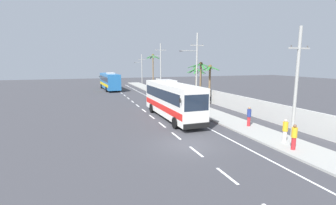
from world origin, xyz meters
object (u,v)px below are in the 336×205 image
object	(u,v)px
utility_pole_distant	(142,68)
coach_bus_foreground	(172,99)
pedestrian_near_kerb	(294,136)
palm_second	(210,76)
utility_pole_far	(160,65)
palm_nearest	(153,63)
motorcycle_beside_bus	(162,100)
palm_fourth	(201,72)
palm_third	(196,76)
utility_pole_nearest	(296,82)
utility_pole_mid	(196,66)
coach_bus_far_lane	(110,81)
pedestrian_far_walk	(285,130)
pedestrian_midwalk	(249,116)

from	to	relation	value
utility_pole_distant	coach_bus_foreground	bearing A→B (deg)	-98.93
pedestrian_near_kerb	palm_second	world-z (taller)	palm_second
utility_pole_far	palm_nearest	distance (m)	2.20
motorcycle_beside_bus	pedestrian_near_kerb	bearing A→B (deg)	-82.88
coach_bus_foreground	palm_fourth	bearing A→B (deg)	50.11
pedestrian_near_kerb	palm_third	distance (m)	25.57
coach_bus_foreground	palm_third	size ratio (longest dim) A/B	2.31
palm_nearest	pedestrian_near_kerb	bearing A→B (deg)	-92.28
coach_bus_foreground	palm_fourth	size ratio (longest dim) A/B	1.98
utility_pole_far	palm_second	bearing A→B (deg)	-86.54
motorcycle_beside_bus	utility_pole_nearest	bearing A→B (deg)	-75.33
utility_pole_mid	utility_pole_distant	size ratio (longest dim) A/B	1.22
coach_bus_far_lane	palm_fourth	bearing A→B (deg)	-59.43
pedestrian_far_walk	utility_pole_nearest	distance (m)	3.83
motorcycle_beside_bus	utility_pole_distant	xyz separation A→B (m)	(5.28, 35.54, 3.69)
utility_pole_nearest	motorcycle_beside_bus	bearing A→B (deg)	104.67
coach_bus_foreground	utility_pole_mid	distance (m)	11.10
motorcycle_beside_bus	palm_nearest	world-z (taller)	palm_nearest
motorcycle_beside_bus	utility_pole_mid	size ratio (longest dim) A/B	0.20
utility_pole_far	palm_third	size ratio (longest dim) A/B	1.93
pedestrian_near_kerb	utility_pole_mid	size ratio (longest dim) A/B	0.17
coach_bus_foreground	palm_fourth	distance (m)	13.22
utility_pole_distant	palm_fourth	xyz separation A→B (m)	(1.41, -34.14, 0.02)
utility_pole_nearest	palm_second	size ratio (longest dim) A/B	1.53
palm_second	palm_third	distance (m)	6.49
pedestrian_far_walk	palm_third	distance (m)	24.13
motorcycle_beside_bus	utility_pole_mid	world-z (taller)	utility_pole_mid
pedestrian_near_kerb	utility_pole_mid	xyz separation A→B (m)	(2.48, 20.21, 4.25)
pedestrian_far_walk	palm_fourth	size ratio (longest dim) A/B	0.29
pedestrian_near_kerb	palm_third	size ratio (longest dim) A/B	0.34
coach_bus_far_lane	palm_third	size ratio (longest dim) A/B	2.28
coach_bus_far_lane	palm_nearest	size ratio (longest dim) A/B	1.51
motorcycle_beside_bus	palm_fourth	distance (m)	7.78
coach_bus_far_lane	utility_pole_nearest	distance (m)	40.84
coach_bus_far_lane	utility_pole_distant	xyz separation A→B (m)	(10.32, 14.28, 2.37)
utility_pole_far	palm_nearest	xyz separation A→B (m)	(-1.07, 1.87, 0.43)
utility_pole_far	motorcycle_beside_bus	bearing A→B (deg)	-106.58
palm_third	utility_pole_mid	bearing A→B (deg)	-116.24
utility_pole_far	palm_nearest	size ratio (longest dim) A/B	1.28
coach_bus_foreground	coach_bus_far_lane	size ratio (longest dim) A/B	1.01
utility_pole_nearest	palm_fourth	size ratio (longest dim) A/B	1.42
pedestrian_near_kerb	utility_pole_far	distance (m)	38.48
utility_pole_nearest	utility_pole_distant	bearing A→B (deg)	89.48
palm_fourth	palm_second	bearing A→B (deg)	-94.60
utility_pole_distant	palm_nearest	xyz separation A→B (m)	(-1.12, -16.07, 1.32)
pedestrian_midwalk	palm_fourth	xyz separation A→B (m)	(3.07, 15.91, 3.31)
utility_pole_distant	palm_third	size ratio (longest dim) A/B	1.60
pedestrian_near_kerb	pedestrian_midwalk	world-z (taller)	pedestrian_midwalk
utility_pole_mid	utility_pole_distant	distance (m)	35.91
pedestrian_far_walk	utility_pole_nearest	xyz separation A→B (m)	(1.64, 0.90, 3.35)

